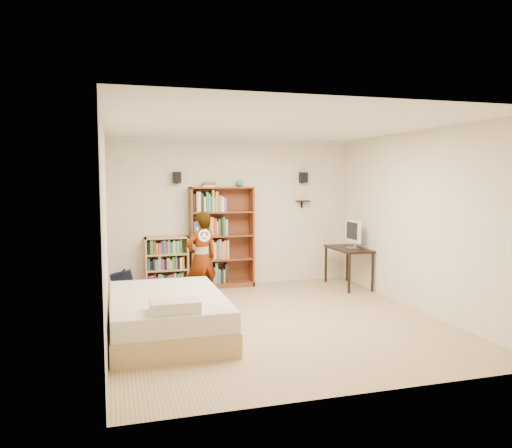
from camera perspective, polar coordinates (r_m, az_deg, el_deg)
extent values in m
cube|color=tan|center=(7.14, 2.22, -10.92)|extent=(4.50, 5.00, 0.01)
cube|color=beige|center=(9.28, -2.60, 1.32)|extent=(4.50, 0.02, 2.70)
cube|color=beige|center=(4.60, 12.13, -2.87)|extent=(4.50, 0.02, 2.70)
cube|color=beige|center=(6.54, -16.80, -0.58)|extent=(0.02, 5.00, 2.70)
cube|color=beige|center=(7.89, 17.98, 0.36)|extent=(0.02, 5.00, 2.70)
cube|color=white|center=(6.89, 2.31, 11.18)|extent=(4.50, 5.00, 0.02)
cube|color=silver|center=(9.26, -2.59, 9.48)|extent=(4.50, 0.06, 0.06)
cube|color=silver|center=(4.63, 12.28, 13.59)|extent=(4.50, 0.06, 0.06)
cube|color=silver|center=(6.54, -16.85, 11.01)|extent=(0.06, 5.00, 0.06)
cube|color=silver|center=(7.87, 18.07, 9.97)|extent=(0.06, 5.00, 0.06)
cube|color=black|center=(8.98, -9.03, 5.27)|extent=(0.14, 0.12, 0.20)
cube|color=black|center=(9.57, 5.44, 5.31)|extent=(0.14, 0.12, 0.20)
cube|color=black|center=(9.59, 5.40, 2.62)|extent=(0.25, 0.16, 0.02)
imported|color=black|center=(7.84, -6.26, -3.96)|extent=(0.63, 0.53, 1.47)
torus|color=silver|center=(7.52, -5.94, -1.34)|extent=(0.19, 0.07, 0.19)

